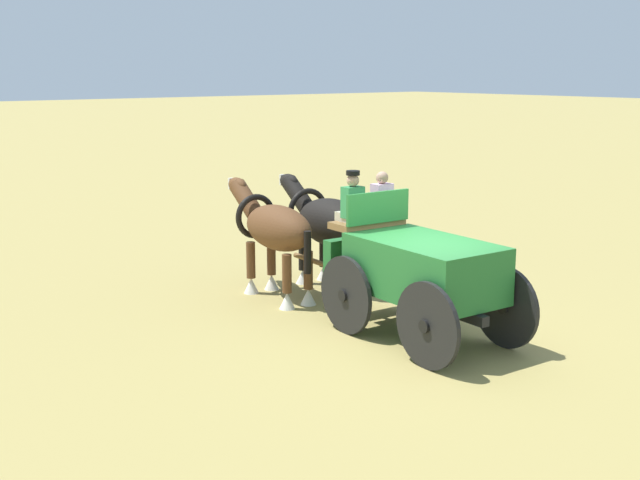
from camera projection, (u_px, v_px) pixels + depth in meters
name	position (u px, v px, depth m)	size (l,w,h in m)	color
ground_plane	(422.00, 340.00, 13.56)	(220.00, 220.00, 0.00)	#9E8C4C
show_wagon	(417.00, 268.00, 13.46)	(5.62, 2.00, 2.71)	#236B2D
draft_horse_near	(274.00, 230.00, 15.83)	(2.99, 1.01, 2.23)	brown
draft_horse_off	(329.00, 224.00, 16.55)	(3.08, 1.10, 2.21)	black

